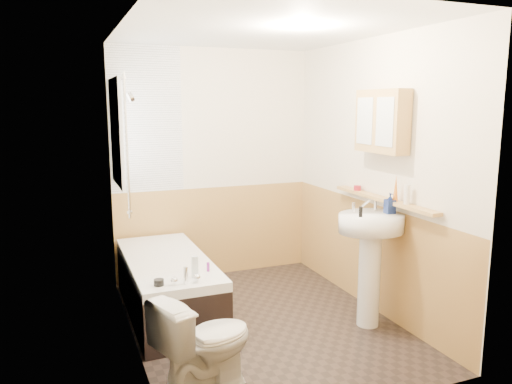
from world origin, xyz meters
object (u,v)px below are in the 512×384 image
(toilet, at_px, (205,343))
(sink, at_px, (370,247))
(medicine_cabinet, at_px, (382,121))
(bathtub, at_px, (168,284))
(pine_shelf, at_px, (383,199))

(toilet, height_order, sink, sink)
(sink, relative_size, medicine_cabinet, 1.86)
(bathtub, distance_m, medicine_cabinet, 2.40)
(toilet, relative_size, medicine_cabinet, 1.15)
(bathtub, distance_m, toilet, 1.35)
(toilet, bearing_deg, pine_shelf, -91.77)
(toilet, xyz_separation_m, pine_shelf, (1.80, 0.59, 0.74))
(medicine_cabinet, bearing_deg, sink, -137.36)
(bathtub, distance_m, sink, 1.86)
(bathtub, xyz_separation_m, medicine_cabinet, (1.74, -0.74, 1.49))
(bathtub, relative_size, toilet, 2.37)
(pine_shelf, distance_m, medicine_cabinet, 0.68)
(toilet, height_order, medicine_cabinet, medicine_cabinet)
(pine_shelf, bearing_deg, medicine_cabinet, 138.37)
(bathtub, bearing_deg, sink, -29.66)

